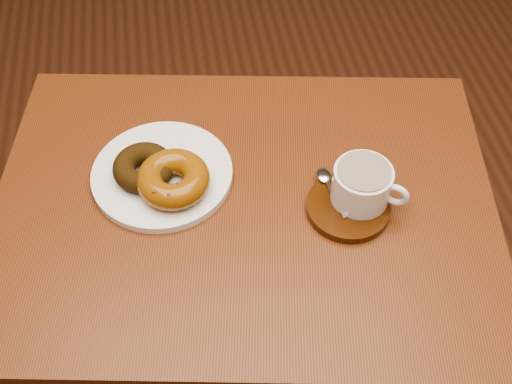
{
  "coord_description": "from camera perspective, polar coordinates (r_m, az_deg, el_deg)",
  "views": [
    {
      "loc": [
        -0.36,
        -0.29,
        1.62
      ],
      "look_at": [
        -0.26,
        0.36,
        0.8
      ],
      "focal_mm": 45.0,
      "sensor_mm": 36.0,
      "label": 1
    }
  ],
  "objects": [
    {
      "name": "coffee_cup",
      "position": [
        1.04,
        9.48,
        0.67
      ],
      "size": [
        0.12,
        0.1,
        0.07
      ],
      "rotation": [
        0.0,
        0.0,
        -0.59
      ],
      "color": "white",
      "rests_on": "saucer"
    },
    {
      "name": "teaspoon",
      "position": [
        1.08,
        6.23,
        1.11
      ],
      "size": [
        0.03,
        0.11,
        0.01
      ],
      "rotation": [
        0.0,
        0.0,
        0.15
      ],
      "color": "silver",
      "rests_on": "saucer"
    },
    {
      "name": "cafe_table",
      "position": [
        1.17,
        -0.97,
        -4.59
      ],
      "size": [
        0.93,
        0.76,
        0.78
      ],
      "rotation": [
        0.0,
        0.0,
        -0.18
      ],
      "color": "#643015",
      "rests_on": "ground"
    },
    {
      "name": "donut_cinnamon",
      "position": [
        1.08,
        -9.96,
        2.16
      ],
      "size": [
        0.13,
        0.13,
        0.04
      ],
      "primitive_type": "torus",
      "rotation": [
        0.0,
        0.0,
        -0.33
      ],
      "color": "#321F0A",
      "rests_on": "donut_plate"
    },
    {
      "name": "donut_caramel",
      "position": [
        1.06,
        -7.37,
        1.14
      ],
      "size": [
        0.16,
        0.16,
        0.04
      ],
      "rotation": [
        0.0,
        0.0,
        -0.49
      ],
      "color": "#894E0F",
      "rests_on": "donut_plate"
    },
    {
      "name": "saucer",
      "position": [
        1.06,
        8.18,
        -1.34
      ],
      "size": [
        0.17,
        0.17,
        0.01
      ],
      "primitive_type": "cylinder",
      "rotation": [
        0.0,
        0.0,
        -0.23
      ],
      "color": "#3B1A08",
      "rests_on": "cafe_table"
    },
    {
      "name": "donut_plate",
      "position": [
        1.1,
        -8.33,
        1.57
      ],
      "size": [
        0.24,
        0.24,
        0.01
      ],
      "primitive_type": "cylinder",
      "rotation": [
        0.0,
        0.0,
        -0.0
      ],
      "color": "white",
      "rests_on": "cafe_table"
    }
  ]
}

